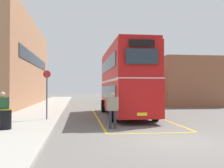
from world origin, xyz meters
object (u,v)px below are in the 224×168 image
(double_decker_bus, at_px, (125,80))
(pedestrian_waiting_near, at_px, (3,108))
(pedestrian_boarding, at_px, (113,107))
(bus_stop_sign, at_px, (47,90))
(single_deck_bus, at_px, (121,90))
(litter_bin, at_px, (5,119))

(double_decker_bus, xyz_separation_m, pedestrian_waiting_near, (-6.61, -5.99, -1.41))
(pedestrian_boarding, bearing_deg, bus_stop_sign, 138.13)
(bus_stop_sign, bearing_deg, pedestrian_waiting_near, -112.93)
(double_decker_bus, relative_size, single_deck_bus, 1.08)
(pedestrian_waiting_near, height_order, bus_stop_sign, bus_stop_sign)
(double_decker_bus, distance_m, single_deck_bus, 19.73)
(litter_bin, relative_size, bus_stop_sign, 0.31)
(single_deck_bus, bearing_deg, double_decker_bus, -98.77)
(pedestrian_waiting_near, distance_m, litter_bin, 0.52)
(pedestrian_waiting_near, relative_size, bus_stop_sign, 0.58)
(pedestrian_boarding, xyz_separation_m, pedestrian_waiting_near, (-4.97, -0.45, 0.05))
(single_deck_bus, xyz_separation_m, pedestrian_boarding, (-4.65, -25.01, -0.59))
(litter_bin, distance_m, bus_stop_sign, 4.01)
(single_deck_bus, distance_m, litter_bin, 27.19)
(double_decker_bus, height_order, single_deck_bus, double_decker_bus)
(double_decker_bus, relative_size, pedestrian_boarding, 5.69)
(pedestrian_waiting_near, bearing_deg, pedestrian_boarding, 5.22)
(single_deck_bus, xyz_separation_m, pedestrian_waiting_near, (-9.62, -25.47, -0.54))
(litter_bin, xyz_separation_m, bus_stop_sign, (1.39, 3.55, 1.26))
(bus_stop_sign, bearing_deg, single_deck_bus, 69.68)
(single_deck_bus, relative_size, litter_bin, 10.50)
(pedestrian_waiting_near, bearing_deg, bus_stop_sign, 67.07)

